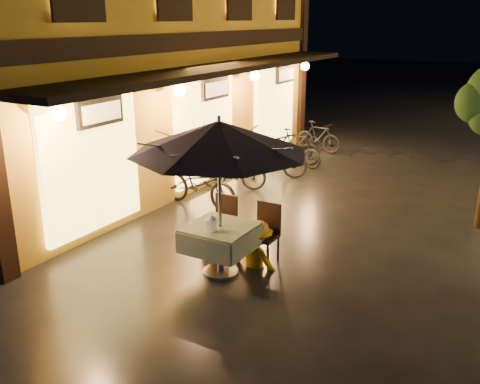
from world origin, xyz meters
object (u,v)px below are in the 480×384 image
Objects in this scene: person_yellow at (257,222)px; table_lantern at (212,222)px; patio_umbrella at (219,137)px; bicycle_0 at (199,183)px; cafe_table at (220,238)px; person_orange at (215,213)px.

table_lantern is at bearing 68.17° from person_yellow.
patio_umbrella is 3.55m from bicycle_0.
cafe_table is 3.15m from bicycle_0.
cafe_table is 0.40m from table_lantern.
table_lantern is at bearing 128.38° from person_orange.
table_lantern reaches higher than bicycle_0.
cafe_table is at bearing 137.27° from person_orange.
cafe_table is 0.65m from person_yellow.
person_orange is 0.80m from person_yellow.
person_orange is (-0.46, 0.81, -0.21)m from table_lantern.
cafe_table is 1.56m from patio_umbrella.
cafe_table is 0.70× the size of person_orange.
person_orange is at bearing -135.44° from bicycle_0.
person_orange is at bearing 128.76° from patio_umbrella.
patio_umbrella is at bearing 59.81° from person_yellow.
table_lantern is 3.35m from bicycle_0.
patio_umbrella reaches higher than cafe_table.
person_orange is 0.98× the size of person_yellow.
table_lantern is at bearing -90.00° from cafe_table.
person_orange is at bearing -0.89° from person_yellow.
bicycle_0 is at bearing -40.75° from person_orange.
cafe_table is at bearing 153.43° from patio_umbrella.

